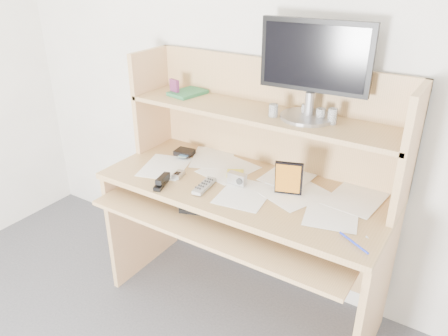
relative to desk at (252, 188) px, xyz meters
The scene contains 19 objects.
back_wall 0.60m from the desk, 90.00° to the left, with size 3.60×0.04×2.50m, color white.
desk is the anchor object (origin of this frame).
paper_clutter 0.10m from the desk, 90.00° to the right, with size 1.32×0.54×0.01m, color white.
keyboard 0.18m from the desk, 97.43° to the right, with size 0.49×0.32×0.03m.
tv_remote 0.27m from the desk, 122.99° to the right, with size 0.05×0.17×0.02m, color #979692.
flip_phone 0.37m from the desk, 150.49° to the right, with size 0.04×0.08×0.02m, color #AAAAAC.
stapler 0.45m from the desk, 137.72° to the right, with size 0.04×0.13×0.04m, color black.
wallet 0.46m from the desk, behind, with size 0.10×0.08×0.03m, color black.
sticky_note_pad 0.11m from the desk, behind, with size 0.08×0.08×0.01m, color #F8F441.
digital_camera 0.14m from the desk, 106.09° to the right, with size 0.09×0.04×0.06m, color #AAAAAC.
game_case 0.28m from the desk, 17.30° to the right, with size 0.12×0.01×0.18m, color black.
blue_pen 0.66m from the desk, 24.81° to the right, with size 0.01×0.01×0.15m, color #192ABE.
card_box 0.67m from the desk, behind, with size 0.06×0.02×0.08m, color maroon.
shelf_book 0.62m from the desk, 167.36° to the left, with size 0.13×0.19×0.02m, color #2F7745.
chip_stack_a 0.42m from the desk, 19.91° to the left, with size 0.04×0.04×0.06m, color black.
chip_stack_b 0.48m from the desk, 28.65° to the left, with size 0.04×0.04×0.06m, color silver.
chip_stack_c 0.51m from the desk, 20.04° to the left, with size 0.04×0.04×0.05m, color black.
chip_stack_d 0.55m from the desk, 13.10° to the left, with size 0.04×0.04×0.07m, color white.
monitor 0.67m from the desk, 26.57° to the left, with size 0.50×0.25×0.43m.
Camera 1 is at (0.92, -0.14, 1.75)m, focal length 35.00 mm.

